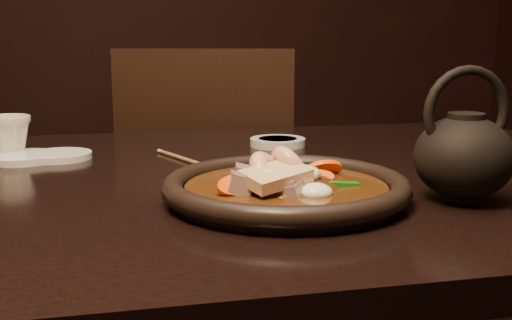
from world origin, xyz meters
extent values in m
cube|color=black|center=(0.00, 0.00, 0.73)|extent=(1.60, 0.90, 0.04)
cylinder|color=black|center=(0.72, 0.37, 0.35)|extent=(0.06, 0.06, 0.71)
cube|color=black|center=(0.21, 0.74, 0.45)|extent=(0.53, 0.53, 0.04)
cylinder|color=black|center=(0.42, 0.87, 0.21)|extent=(0.04, 0.04, 0.42)
cylinder|color=black|center=(0.08, 0.95, 0.21)|extent=(0.04, 0.04, 0.42)
cube|color=black|center=(0.16, 0.54, 0.69)|extent=(0.41, 0.13, 0.46)
cylinder|color=black|center=(0.16, -0.16, 0.76)|extent=(0.28, 0.28, 0.01)
torus|color=black|center=(0.16, -0.16, 0.77)|extent=(0.31, 0.31, 0.03)
cylinder|color=#3D200B|center=(0.16, -0.16, 0.77)|extent=(0.25, 0.25, 0.01)
ellipsoid|color=#3D200B|center=(0.16, -0.16, 0.77)|extent=(0.14, 0.13, 0.04)
torus|color=beige|center=(0.15, -0.14, 0.78)|extent=(0.09, 0.09, 0.05)
torus|color=beige|center=(0.14, -0.17, 0.78)|extent=(0.08, 0.08, 0.06)
torus|color=beige|center=(0.17, -0.16, 0.79)|extent=(0.07, 0.07, 0.06)
torus|color=beige|center=(0.16, -0.14, 0.77)|extent=(0.06, 0.07, 0.07)
cube|color=gray|center=(0.12, -0.12, 0.78)|extent=(0.04, 0.03, 0.03)
cube|color=gray|center=(0.16, -0.17, 0.78)|extent=(0.03, 0.03, 0.03)
cube|color=gray|center=(0.18, -0.13, 0.77)|extent=(0.04, 0.04, 0.03)
cube|color=gray|center=(0.17, -0.12, 0.77)|extent=(0.03, 0.03, 0.04)
cube|color=gray|center=(0.16, -0.21, 0.77)|extent=(0.04, 0.04, 0.03)
cube|color=gray|center=(0.10, -0.19, 0.78)|extent=(0.04, 0.03, 0.03)
cube|color=gray|center=(0.15, -0.21, 0.78)|extent=(0.04, 0.04, 0.03)
cylinder|color=#FD4708|center=(0.18, -0.16, 0.78)|extent=(0.05, 0.05, 0.03)
cylinder|color=#FD4708|center=(0.23, -0.12, 0.78)|extent=(0.05, 0.04, 0.04)
cylinder|color=#FD4708|center=(0.21, -0.14, 0.77)|extent=(0.05, 0.05, 0.03)
cylinder|color=#FD4708|center=(0.17, -0.20, 0.77)|extent=(0.07, 0.07, 0.03)
cylinder|color=#FD4708|center=(0.09, -0.19, 0.78)|extent=(0.06, 0.05, 0.04)
cylinder|color=#FD4708|center=(0.14, -0.14, 0.78)|extent=(0.05, 0.05, 0.05)
cube|color=#177716|center=(0.21, -0.14, 0.77)|extent=(0.02, 0.04, 0.01)
cube|color=#177716|center=(0.16, -0.16, 0.78)|extent=(0.02, 0.04, 0.03)
cube|color=#177716|center=(0.20, -0.13, 0.77)|extent=(0.04, 0.04, 0.02)
cube|color=#177716|center=(0.18, -0.10, 0.77)|extent=(0.05, 0.03, 0.01)
cube|color=#177716|center=(0.23, -0.19, 0.77)|extent=(0.05, 0.02, 0.01)
cube|color=#177716|center=(0.16, -0.16, 0.78)|extent=(0.04, 0.03, 0.02)
ellipsoid|color=white|center=(0.18, -0.22, 0.77)|extent=(0.04, 0.04, 0.02)
ellipsoid|color=white|center=(0.16, -0.18, 0.78)|extent=(0.04, 0.03, 0.02)
ellipsoid|color=white|center=(0.18, -0.18, 0.79)|extent=(0.04, 0.04, 0.02)
ellipsoid|color=white|center=(0.13, -0.20, 0.78)|extent=(0.04, 0.03, 0.03)
ellipsoid|color=white|center=(0.17, -0.10, 0.77)|extent=(0.04, 0.03, 0.03)
cube|color=#DFBF85|center=(0.14, -0.20, 0.79)|extent=(0.09, 0.08, 0.03)
cylinder|color=silver|center=(0.25, 0.22, 0.76)|extent=(0.10, 0.10, 0.01)
cylinder|color=silver|center=(-0.14, 0.18, 0.76)|extent=(0.11, 0.11, 0.01)
cylinder|color=silver|center=(-0.19, 0.18, 0.76)|extent=(0.11, 0.11, 0.01)
imported|color=beige|center=(-0.22, 0.22, 0.79)|extent=(0.09, 0.09, 0.08)
cylinder|color=tan|center=(0.08, 0.09, 0.75)|extent=(0.09, 0.20, 0.01)
cylinder|color=tan|center=(0.07, 0.10, 0.75)|extent=(0.09, 0.20, 0.01)
ellipsoid|color=black|center=(0.38, -0.21, 0.81)|extent=(0.12, 0.12, 0.10)
cylinder|color=black|center=(0.38, -0.21, 0.85)|extent=(0.05, 0.05, 0.02)
cylinder|color=black|center=(0.44, -0.21, 0.81)|extent=(0.06, 0.02, 0.04)
torus|color=black|center=(0.38, -0.21, 0.86)|extent=(0.11, 0.01, 0.11)
camera|label=1|loc=(-0.05, -0.92, 0.96)|focal=45.00mm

